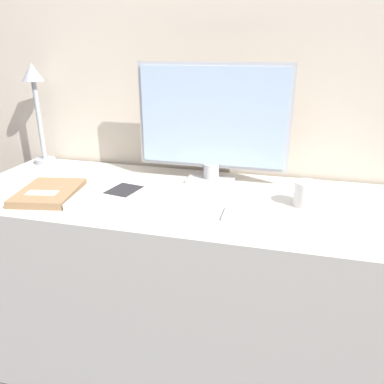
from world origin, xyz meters
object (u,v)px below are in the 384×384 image
(laptop, at_px, (122,197))
(coffee_mug, at_px, (307,194))
(ereader, at_px, (124,191))
(keyboard, at_px, (271,217))
(notebook, at_px, (49,192))
(desk_lamp, at_px, (36,98))
(monitor, at_px, (212,122))

(laptop, distance_m, coffee_mug, 0.62)
(laptop, bearing_deg, coffee_mug, 10.46)
(laptop, distance_m, ereader, 0.02)
(laptop, height_order, coffee_mug, coffee_mug)
(laptop, bearing_deg, keyboard, -3.10)
(ereader, xyz_separation_m, notebook, (-0.27, -0.04, -0.02))
(notebook, bearing_deg, desk_lamp, 126.25)
(monitor, height_order, desk_lamp, monitor)
(keyboard, bearing_deg, ereader, 174.92)
(ereader, bearing_deg, desk_lamp, 149.55)
(monitor, distance_m, coffee_mug, 0.43)
(ereader, distance_m, notebook, 0.27)
(keyboard, relative_size, notebook, 1.02)
(desk_lamp, distance_m, coffee_mug, 1.17)
(laptop, bearing_deg, notebook, -174.52)
(desk_lamp, xyz_separation_m, coffee_mug, (1.13, -0.21, -0.25))
(monitor, xyz_separation_m, laptop, (-0.25, -0.28, -0.22))
(keyboard, xyz_separation_m, coffee_mug, (0.11, 0.14, 0.03))
(laptop, relative_size, notebook, 1.23)
(monitor, relative_size, coffee_mug, 5.16)
(laptop, xyz_separation_m, coffee_mug, (0.60, 0.11, 0.03))
(monitor, height_order, ereader, monitor)
(ereader, xyz_separation_m, coffee_mug, (0.60, 0.09, 0.01))
(keyboard, relative_size, coffee_mug, 2.56)
(monitor, xyz_separation_m, keyboard, (0.25, -0.30, -0.22))
(notebook, bearing_deg, laptop, 5.48)
(desk_lamp, height_order, notebook, desk_lamp)
(coffee_mug, bearing_deg, notebook, -171.05)
(ereader, bearing_deg, notebook, -170.87)
(coffee_mug, bearing_deg, laptop, -169.54)
(ereader, relative_size, notebook, 0.64)
(coffee_mug, bearing_deg, keyboard, -127.37)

